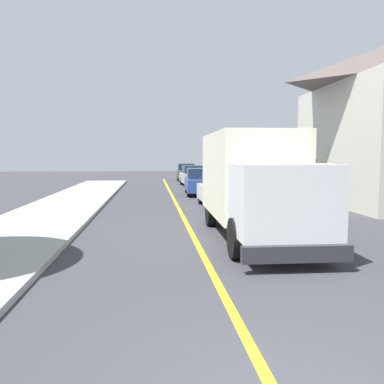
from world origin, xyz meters
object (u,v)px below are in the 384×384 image
(parked_car_mid, at_px, (200,182))
(parked_van_across, at_px, (280,189))
(box_truck, at_px, (254,179))
(parked_car_far, at_px, (193,176))
(parked_car_furthest, at_px, (186,172))
(parked_car_near, at_px, (221,191))
(stop_sign, at_px, (307,173))

(parked_car_mid, distance_m, parked_van_across, 6.53)
(box_truck, xyz_separation_m, parked_car_far, (0.30, 20.56, -0.97))
(parked_car_far, bearing_deg, parked_car_furthest, 89.54)
(box_truck, distance_m, parked_van_across, 8.48)
(box_truck, distance_m, parked_car_near, 7.03)
(parked_van_across, distance_m, stop_sign, 5.47)
(box_truck, relative_size, stop_sign, 2.72)
(parked_car_near, relative_size, parked_car_far, 0.99)
(parked_car_mid, relative_size, parked_car_furthest, 1.00)
(parked_car_mid, height_order, parked_car_far, same)
(parked_car_furthest, bearing_deg, parked_van_across, -81.46)
(parked_car_far, height_order, stop_sign, stop_sign)
(parked_car_furthest, distance_m, stop_sign, 25.45)
(box_truck, height_order, parked_car_furthest, box_truck)
(parked_car_furthest, bearing_deg, stop_sign, -84.88)
(parked_car_near, xyz_separation_m, parked_car_furthest, (0.14, 20.78, 0.00))
(parked_car_furthest, bearing_deg, parked_car_near, -90.37)
(parked_car_near, distance_m, parked_car_mid, 6.35)
(parked_car_far, bearing_deg, parked_car_mid, -92.48)
(parked_car_furthest, relative_size, stop_sign, 1.69)
(parked_car_near, distance_m, parked_car_far, 13.60)
(box_truck, distance_m, parked_car_mid, 13.34)
(box_truck, bearing_deg, parked_car_far, 89.18)
(parked_car_furthest, distance_m, parked_van_across, 20.24)
(parked_car_mid, xyz_separation_m, parked_car_far, (0.31, 7.25, 0.00))
(parked_car_far, xyz_separation_m, parked_van_across, (3.07, -12.84, 0.00))
(box_truck, height_order, parked_van_across, box_truck)
(parked_car_furthest, height_order, parked_van_across, same)
(parked_car_far, relative_size, parked_van_across, 1.00)
(parked_car_near, distance_m, stop_sign, 5.25)
(parked_car_far, distance_m, parked_car_furthest, 7.18)
(parked_car_near, xyz_separation_m, stop_sign, (2.40, -4.55, 1.06))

